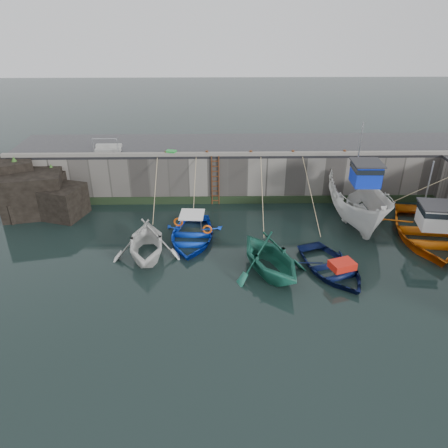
{
  "coord_description": "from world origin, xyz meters",
  "views": [
    {
      "loc": [
        -1.92,
        -15.54,
        11.79
      ],
      "look_at": [
        -1.55,
        4.81,
        1.2
      ],
      "focal_mm": 35.0,
      "sensor_mm": 36.0,
      "label": 1
    }
  ],
  "objects_px": {
    "boat_far_white": "(358,202)",
    "bollard_e": "(344,152)",
    "fish_crate": "(171,153)",
    "bollard_c": "(251,153)",
    "boat_near_white": "(147,256)",
    "boat_near_blacktrim": "(269,272)",
    "boat_near_blue": "(192,240)",
    "bollard_a": "(166,153)",
    "ladder": "(215,181)",
    "boat_far_orange": "(426,232)",
    "bollard_d": "(293,152)",
    "bollard_b": "(207,153)",
    "boat_near_navy": "(331,271)"
  },
  "relations": [
    {
      "from": "bollard_a",
      "to": "bollard_b",
      "type": "xyz_separation_m",
      "value": [
        2.5,
        0.0,
        0.0
      ]
    },
    {
      "from": "boat_near_blacktrim",
      "to": "bollard_c",
      "type": "bearing_deg",
      "value": 67.91
    },
    {
      "from": "boat_far_white",
      "to": "bollard_e",
      "type": "xyz_separation_m",
      "value": [
        -0.31,
        2.84,
        2.08
      ]
    },
    {
      "from": "boat_near_blue",
      "to": "boat_far_white",
      "type": "bearing_deg",
      "value": 16.37
    },
    {
      "from": "boat_near_white",
      "to": "bollard_d",
      "type": "bearing_deg",
      "value": 32.6
    },
    {
      "from": "ladder",
      "to": "bollard_c",
      "type": "bearing_deg",
      "value": 8.67
    },
    {
      "from": "bollard_b",
      "to": "bollard_d",
      "type": "distance_m",
      "value": 5.3
    },
    {
      "from": "boat_far_white",
      "to": "fish_crate",
      "type": "relative_size",
      "value": 12.85
    },
    {
      "from": "boat_near_blue",
      "to": "bollard_a",
      "type": "relative_size",
      "value": 17.36
    },
    {
      "from": "boat_near_navy",
      "to": "boat_far_white",
      "type": "height_order",
      "value": "boat_far_white"
    },
    {
      "from": "bollard_a",
      "to": "bollard_b",
      "type": "relative_size",
      "value": 1.0
    },
    {
      "from": "boat_far_white",
      "to": "boat_near_blue",
      "type": "bearing_deg",
      "value": -165.63
    },
    {
      "from": "boat_near_blacktrim",
      "to": "boat_far_white",
      "type": "height_order",
      "value": "boat_far_white"
    },
    {
      "from": "boat_near_white",
      "to": "bollard_a",
      "type": "bearing_deg",
      "value": 79.72
    },
    {
      "from": "fish_crate",
      "to": "bollard_e",
      "type": "height_order",
      "value": "fish_crate"
    },
    {
      "from": "ladder",
      "to": "boat_far_white",
      "type": "xyz_separation_m",
      "value": [
        8.31,
        -2.5,
        -0.37
      ]
    },
    {
      "from": "ladder",
      "to": "fish_crate",
      "type": "bearing_deg",
      "value": 171.89
    },
    {
      "from": "boat_near_navy",
      "to": "boat_near_blacktrim",
      "type": "bearing_deg",
      "value": 162.27
    },
    {
      "from": "boat_near_blacktrim",
      "to": "bollard_a",
      "type": "bearing_deg",
      "value": 99.4
    },
    {
      "from": "boat_near_white",
      "to": "fish_crate",
      "type": "distance_m",
      "value": 7.46
    },
    {
      "from": "boat_near_white",
      "to": "fish_crate",
      "type": "bearing_deg",
      "value": 77.24
    },
    {
      "from": "ladder",
      "to": "bollard_d",
      "type": "relative_size",
      "value": 11.43
    },
    {
      "from": "boat_near_white",
      "to": "bollard_d",
      "type": "relative_size",
      "value": 15.37
    },
    {
      "from": "boat_far_white",
      "to": "bollard_e",
      "type": "bearing_deg",
      "value": 98.2
    },
    {
      "from": "ladder",
      "to": "bollard_a",
      "type": "xyz_separation_m",
      "value": [
        -3.0,
        0.34,
        1.71
      ]
    },
    {
      "from": "boat_near_white",
      "to": "boat_near_navy",
      "type": "relative_size",
      "value": 0.94
    },
    {
      "from": "boat_near_blacktrim",
      "to": "bollard_b",
      "type": "distance_m",
      "value": 9.39
    },
    {
      "from": "boat_near_navy",
      "to": "bollard_b",
      "type": "xyz_separation_m",
      "value": [
        -6.08,
        8.18,
        3.3
      ]
    },
    {
      "from": "boat_near_blue",
      "to": "boat_near_navy",
      "type": "bearing_deg",
      "value": -21.07
    },
    {
      "from": "boat_near_white",
      "to": "boat_near_blacktrim",
      "type": "height_order",
      "value": "boat_near_blacktrim"
    },
    {
      "from": "ladder",
      "to": "boat_far_orange",
      "type": "bearing_deg",
      "value": -22.48
    },
    {
      "from": "bollard_b",
      "to": "boat_far_orange",
      "type": "bearing_deg",
      "value": -23.0
    },
    {
      "from": "fish_crate",
      "to": "bollard_c",
      "type": "bearing_deg",
      "value": 16.8
    },
    {
      "from": "boat_near_white",
      "to": "boat_near_navy",
      "type": "xyz_separation_m",
      "value": [
        9.1,
        -1.59,
        0.0
      ]
    },
    {
      "from": "boat_far_white",
      "to": "bollard_c",
      "type": "bearing_deg",
      "value": 157.0
    },
    {
      "from": "boat_near_navy",
      "to": "boat_far_white",
      "type": "xyz_separation_m",
      "value": [
        2.73,
        5.34,
        1.22
      ]
    },
    {
      "from": "fish_crate",
      "to": "bollard_b",
      "type": "relative_size",
      "value": 2.12
    },
    {
      "from": "ladder",
      "to": "boat_near_navy",
      "type": "bearing_deg",
      "value": -54.56
    },
    {
      "from": "boat_near_navy",
      "to": "fish_crate",
      "type": "relative_size",
      "value": 7.72
    },
    {
      "from": "boat_near_white",
      "to": "bollard_d",
      "type": "distance_m",
      "value": 11.11
    },
    {
      "from": "fish_crate",
      "to": "bollard_c",
      "type": "relative_size",
      "value": 2.12
    },
    {
      "from": "boat_near_blue",
      "to": "bollard_d",
      "type": "xyz_separation_m",
      "value": [
        6.12,
        4.97,
        3.3
      ]
    },
    {
      "from": "fish_crate",
      "to": "bollard_e",
      "type": "relative_size",
      "value": 2.12
    },
    {
      "from": "boat_near_blacktrim",
      "to": "boat_far_orange",
      "type": "xyz_separation_m",
      "value": [
        8.93,
        3.15,
        0.45
      ]
    },
    {
      "from": "boat_near_blacktrim",
      "to": "boat_far_orange",
      "type": "relative_size",
      "value": 0.61
    },
    {
      "from": "boat_near_white",
      "to": "bollard_b",
      "type": "height_order",
      "value": "bollard_b"
    },
    {
      "from": "boat_near_blacktrim",
      "to": "fish_crate",
      "type": "height_order",
      "value": "fish_crate"
    },
    {
      "from": "boat_far_white",
      "to": "bollard_b",
      "type": "distance_m",
      "value": 9.49
    },
    {
      "from": "boat_near_white",
      "to": "bollard_e",
      "type": "xyz_separation_m",
      "value": [
        11.52,
        6.59,
        3.3
      ]
    },
    {
      "from": "boat_near_white",
      "to": "bollard_d",
      "type": "xyz_separation_m",
      "value": [
        8.32,
        6.59,
        3.3
      ]
    }
  ]
}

